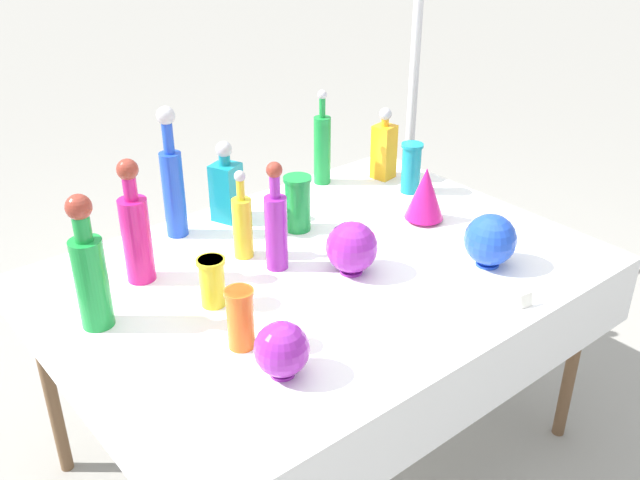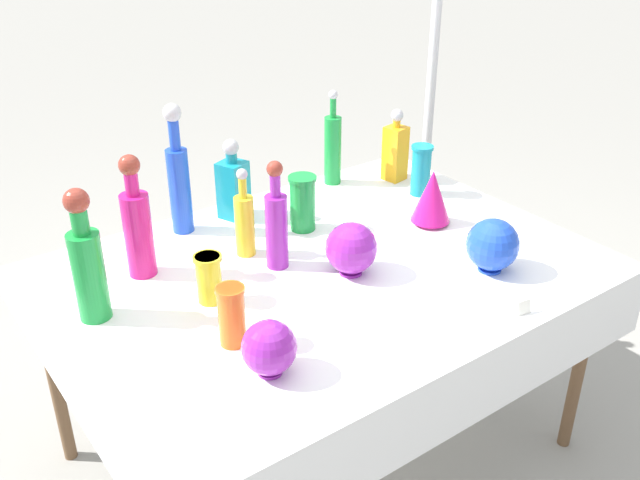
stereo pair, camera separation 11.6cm
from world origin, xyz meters
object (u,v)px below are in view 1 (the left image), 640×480
at_px(tall_bottle_1, 173,182).
at_px(slender_vase_3, 411,166).
at_px(tall_bottle_4, 242,224).
at_px(round_bowl_2, 282,349).
at_px(tall_bottle_3, 90,271).
at_px(slender_vase_2, 298,202).
at_px(round_bowl_0, 490,240).
at_px(canopy_pole, 412,102).
at_px(tall_bottle_2, 136,231).
at_px(square_decanter_1, 226,187).
at_px(fluted_vase_0, 425,193).
at_px(round_bowl_1, 352,247).
at_px(tall_bottle_5, 322,147).
at_px(slender_vase_0, 240,317).
at_px(slender_vase_1, 212,280).
at_px(tall_bottle_0, 276,225).
at_px(square_decanter_0, 384,148).

xyz_separation_m(tall_bottle_1, slender_vase_3, (0.87, -0.25, -0.09)).
distance_m(tall_bottle_4, round_bowl_2, 0.62).
bearing_deg(tall_bottle_3, slender_vase_2, 7.73).
relative_size(round_bowl_0, canopy_pole, 0.07).
relative_size(slender_vase_2, canopy_pole, 0.08).
distance_m(tall_bottle_2, square_decanter_1, 0.47).
xyz_separation_m(tall_bottle_2, fluted_vase_0, (0.96, -0.27, -0.06)).
height_order(round_bowl_1, canopy_pole, canopy_pole).
height_order(tall_bottle_5, slender_vase_0, tall_bottle_5).
xyz_separation_m(tall_bottle_3, round_bowl_0, (1.08, -0.47, -0.08)).
bearing_deg(slender_vase_0, tall_bottle_5, 39.44).
bearing_deg(slender_vase_1, slender_vase_2, 24.76).
xyz_separation_m(tall_bottle_4, round_bowl_1, (0.20, -0.30, -0.03)).
bearing_deg(tall_bottle_2, tall_bottle_3, -144.57).
bearing_deg(slender_vase_3, tall_bottle_2, 176.83).
xyz_separation_m(tall_bottle_1, round_bowl_1, (0.29, -0.56, -0.11)).
bearing_deg(canopy_pole, tall_bottle_2, -165.19).
height_order(tall_bottle_0, fluted_vase_0, tall_bottle_0).
relative_size(tall_bottle_3, round_bowl_2, 2.66).
xyz_separation_m(square_decanter_0, fluted_vase_0, (-0.16, -0.37, -0.02)).
bearing_deg(tall_bottle_3, round_bowl_1, -17.59).
bearing_deg(round_bowl_0, round_bowl_2, -178.14).
distance_m(square_decanter_0, fluted_vase_0, 0.40).
height_order(tall_bottle_0, slender_vase_1, tall_bottle_0).
relative_size(fluted_vase_0, round_bowl_2, 1.35).
bearing_deg(tall_bottle_3, fluted_vase_0, -5.94).
xyz_separation_m(tall_bottle_2, slender_vase_0, (0.04, -0.48, -0.07)).
xyz_separation_m(tall_bottle_2, tall_bottle_4, (0.32, -0.08, -0.05)).
relative_size(tall_bottle_1, round_bowl_1, 2.68).
bearing_deg(slender_vase_2, round_bowl_2, -130.62).
bearing_deg(round_bowl_1, slender_vase_1, 164.91).
relative_size(tall_bottle_0, square_decanter_0, 1.22).
height_order(slender_vase_3, round_bowl_1, slender_vase_3).
bearing_deg(slender_vase_2, slender_vase_0, -140.26).
distance_m(tall_bottle_1, fluted_vase_0, 0.86).
xyz_separation_m(tall_bottle_0, tall_bottle_2, (-0.36, 0.20, 0.02)).
bearing_deg(tall_bottle_5, canopy_pole, 15.92).
xyz_separation_m(tall_bottle_1, slender_vase_1, (-0.14, -0.45, -0.11)).
bearing_deg(slender_vase_1, tall_bottle_0, 11.92).
bearing_deg(fluted_vase_0, canopy_pole, 46.96).
bearing_deg(tall_bottle_2, round_bowl_1, -35.78).
bearing_deg(canopy_pole, tall_bottle_0, -153.19).
height_order(slender_vase_1, fluted_vase_0, fluted_vase_0).
bearing_deg(fluted_vase_0, square_decanter_1, 139.68).
relative_size(tall_bottle_4, square_decanter_0, 1.03).
distance_m(tall_bottle_0, slender_vase_1, 0.28).
bearing_deg(slender_vase_0, round_bowl_2, -85.96).
height_order(tall_bottle_0, tall_bottle_2, tall_bottle_2).
relative_size(tall_bottle_4, canopy_pole, 0.13).
relative_size(slender_vase_3, fluted_vase_0, 0.98).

